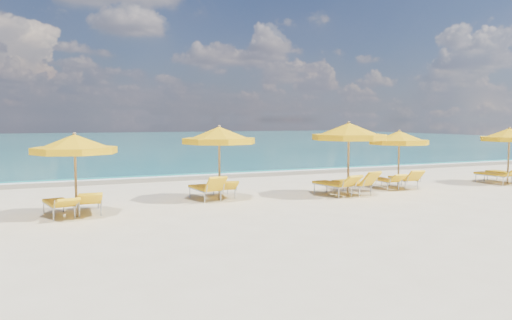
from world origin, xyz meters
name	(u,v)px	position (x,y,z in m)	size (l,w,h in m)	color
ground_plane	(274,199)	(0.00, 0.00, 0.00)	(120.00, 120.00, 0.00)	beige
ocean	(102,142)	(0.00, 48.00, 0.00)	(120.00, 80.00, 0.30)	#147173
wet_sand_band	(206,176)	(0.00, 7.40, 0.00)	(120.00, 2.60, 0.01)	tan
foam_line	(200,174)	(0.00, 8.20, 0.00)	(120.00, 1.20, 0.03)	white
whitecap_near	(60,164)	(-6.00, 17.00, 0.00)	(14.00, 0.36, 0.05)	white
whitecap_far	(236,151)	(8.00, 24.00, 0.00)	(18.00, 0.30, 0.05)	white
umbrella_1	(75,145)	(-6.26, -0.59, 1.97)	(2.46, 2.46, 2.31)	#9D7D4E
umbrella_2	(219,136)	(-1.72, 0.58, 2.11)	(2.69, 2.69, 2.48)	#9D7D4E
umbrella_3	(349,132)	(2.66, -0.40, 2.22)	(2.72, 2.72, 2.60)	#9D7D4E
umbrella_4	(399,138)	(5.41, 0.29, 1.94)	(2.82, 2.82, 2.28)	#9D7D4E
umbrella_5	(509,135)	(10.64, -0.24, 2.01)	(3.04, 3.04, 2.36)	#9D7D4E
lounger_1_left	(59,209)	(-6.69, -0.35, 0.22)	(0.94, 1.95, 0.67)	#A5A8AD
lounger_1_right	(89,205)	(-5.89, -0.16, 0.23)	(0.72, 1.96, 0.76)	#A5A8AD
lounger_2_left	(205,193)	(-2.15, 0.77, 0.23)	(0.80, 1.89, 0.90)	#A5A8AD
lounger_2_right	(224,191)	(-1.35, 1.13, 0.20)	(0.77, 1.77, 0.68)	#A5A8AD
lounger_3_left	(333,189)	(2.26, -0.09, 0.24)	(0.95, 2.04, 0.84)	#A5A8AD
lounger_3_right	(353,187)	(3.08, -0.10, 0.24)	(0.97, 1.94, 0.92)	#A5A8AD
lounger_4_left	(385,184)	(4.98, 0.54, 0.20)	(0.62, 1.71, 0.68)	#A5A8AD
lounger_4_right	(404,182)	(5.83, 0.47, 0.22)	(0.86, 1.82, 0.80)	#A5A8AD
lounger_5_left	(495,178)	(10.13, -0.04, 0.23)	(0.83, 1.98, 0.79)	#A5A8AD
lounger_5_right	(505,176)	(11.06, 0.24, 0.23)	(0.70, 1.97, 0.75)	#A5A8AD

